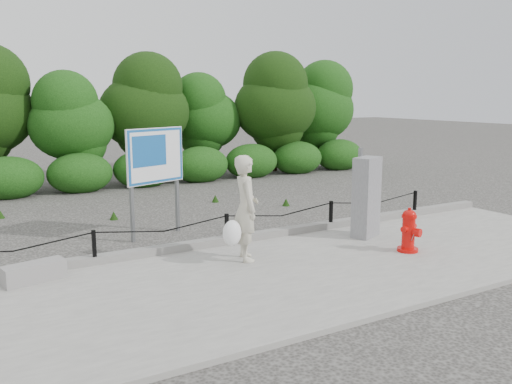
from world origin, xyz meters
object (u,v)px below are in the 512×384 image
object	(u,v)px
utility_cabinet	(366,197)
fire_hydrant	(409,231)
pedestrian	(245,210)
concrete_block	(34,272)
advertising_sign	(155,161)

from	to	relation	value
utility_cabinet	fire_hydrant	bearing A→B (deg)	-114.37
pedestrian	concrete_block	distance (m)	3.49
utility_cabinet	advertising_sign	xyz separation A→B (m)	(-3.54, 2.38, 0.70)
concrete_block	advertising_sign	distance (m)	3.54
fire_hydrant	pedestrian	xyz separation A→B (m)	(-2.83, 1.06, 0.50)
fire_hydrant	pedestrian	world-z (taller)	pedestrian
fire_hydrant	utility_cabinet	world-z (taller)	utility_cabinet
fire_hydrant	pedestrian	bearing A→B (deg)	141.76
concrete_block	advertising_sign	bearing A→B (deg)	35.18
fire_hydrant	advertising_sign	size ratio (longest dim) A/B	0.36
pedestrian	utility_cabinet	xyz separation A→B (m)	(2.86, 0.15, -0.08)
concrete_block	utility_cabinet	bearing A→B (deg)	-4.61
fire_hydrant	concrete_block	xyz separation A→B (m)	(-6.17, 1.71, -0.24)
advertising_sign	utility_cabinet	bearing A→B (deg)	-53.34
fire_hydrant	pedestrian	size ratio (longest dim) A/B	0.44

